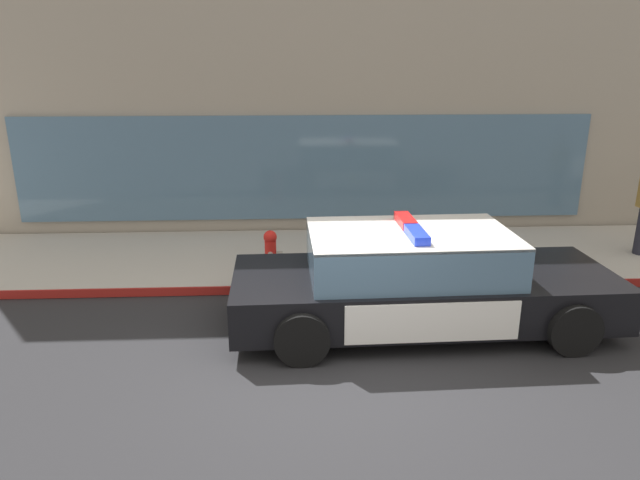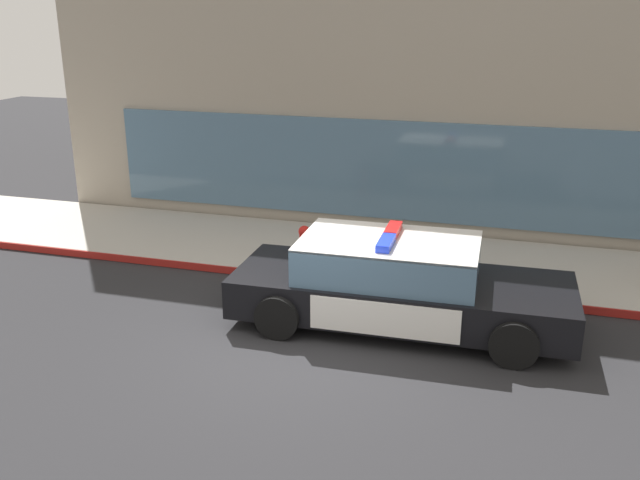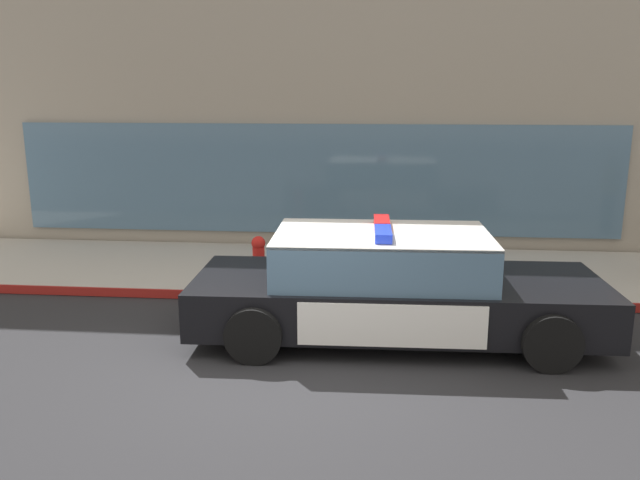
# 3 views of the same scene
# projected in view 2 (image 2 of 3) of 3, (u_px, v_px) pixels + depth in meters

# --- Properties ---
(ground) EXTENTS (48.00, 48.00, 0.00)m
(ground) POSITION_uv_depth(u_px,v_px,m) (297.00, 347.00, 10.07)
(ground) COLOR #262628
(sidewalk) EXTENTS (48.00, 3.03, 0.15)m
(sidewalk) POSITION_uv_depth(u_px,v_px,m) (359.00, 254.00, 13.63)
(sidewalk) COLOR #B2ADA3
(sidewalk) RESTS_ON ground
(curb_red_paint) EXTENTS (28.80, 0.04, 0.14)m
(curb_red_paint) POSITION_uv_depth(u_px,v_px,m) (339.00, 282.00, 12.24)
(curb_red_paint) COLOR maroon
(curb_red_paint) RESTS_ON ground
(storefront_building) EXTENTS (19.20, 11.55, 8.03)m
(storefront_building) POSITION_uv_depth(u_px,v_px,m) (502.00, 34.00, 18.43)
(storefront_building) COLOR gray
(storefront_building) RESTS_ON ground
(police_cruiser) EXTENTS (5.20, 2.17, 1.49)m
(police_cruiser) POSITION_uv_depth(u_px,v_px,m) (397.00, 284.00, 10.60)
(police_cruiser) COLOR black
(police_cruiser) RESTS_ON ground
(fire_hydrant) EXTENTS (0.34, 0.39, 0.73)m
(fire_hydrant) POSITION_uv_depth(u_px,v_px,m) (305.00, 245.00, 12.86)
(fire_hydrant) COLOR red
(fire_hydrant) RESTS_ON sidewalk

